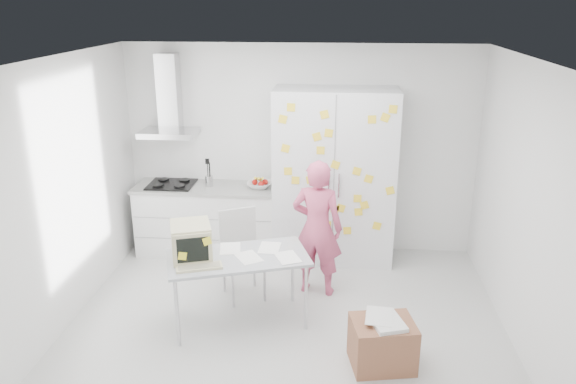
# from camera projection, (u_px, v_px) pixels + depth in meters

# --- Properties ---
(floor) EXTENTS (4.50, 4.00, 0.02)m
(floor) POSITION_uv_depth(u_px,v_px,m) (286.00, 326.00, 5.83)
(floor) COLOR silver
(floor) RESTS_ON ground
(walls) EXTENTS (4.52, 4.01, 2.70)m
(walls) POSITION_uv_depth(u_px,v_px,m) (292.00, 180.00, 6.06)
(walls) COLOR white
(walls) RESTS_ON ground
(ceiling) EXTENTS (4.50, 4.00, 0.02)m
(ceiling) POSITION_uv_depth(u_px,v_px,m) (285.00, 60.00, 4.94)
(ceiling) COLOR white
(ceiling) RESTS_ON walls
(counter_run) EXTENTS (1.84, 0.63, 1.28)m
(counter_run) POSITION_uv_depth(u_px,v_px,m) (207.00, 218.00, 7.38)
(counter_run) COLOR white
(counter_run) RESTS_ON ground
(range_hood) EXTENTS (0.70, 0.48, 1.01)m
(range_hood) POSITION_uv_depth(u_px,v_px,m) (169.00, 104.00, 7.06)
(range_hood) COLOR silver
(range_hood) RESTS_ON walls
(tall_cabinet) EXTENTS (1.50, 0.68, 2.20)m
(tall_cabinet) POSITION_uv_depth(u_px,v_px,m) (334.00, 177.00, 7.01)
(tall_cabinet) COLOR silver
(tall_cabinet) RESTS_ON ground
(person) EXTENTS (0.63, 0.48, 1.57)m
(person) POSITION_uv_depth(u_px,v_px,m) (317.00, 228.00, 6.25)
(person) COLOR #CC4F73
(person) RESTS_ON ground
(desk) EXTENTS (1.55, 1.11, 1.12)m
(desk) POSITION_uv_depth(u_px,v_px,m) (209.00, 249.00, 5.59)
(desk) COLOR #B0B4BB
(desk) RESTS_ON ground
(chair) EXTENTS (0.60, 0.60, 1.00)m
(chair) POSITION_uv_depth(u_px,v_px,m) (241.00, 248.00, 6.27)
(chair) COLOR beige
(chair) RESTS_ON ground
(cardboard_box) EXTENTS (0.64, 0.55, 0.49)m
(cardboard_box) POSITION_uv_depth(u_px,v_px,m) (382.00, 343.00, 5.12)
(cardboard_box) COLOR #905B3E
(cardboard_box) RESTS_ON ground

